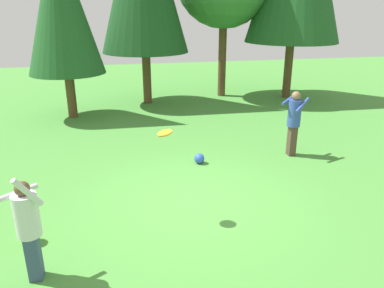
{
  "coord_description": "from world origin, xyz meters",
  "views": [
    {
      "loc": [
        -1.4,
        -6.7,
        3.78
      ],
      "look_at": [
        0.14,
        0.55,
        1.05
      ],
      "focal_mm": 35.0,
      "sensor_mm": 36.0,
      "label": 1
    }
  ],
  "objects_px": {
    "ball_yellow": "(32,236)",
    "ball_blue": "(199,158)",
    "tree_left": "(61,4)",
    "person_catcher": "(294,118)",
    "person_thrower": "(28,223)",
    "frisbee": "(165,133)"
  },
  "relations": [
    {
      "from": "person_catcher",
      "to": "ball_yellow",
      "type": "relative_size",
      "value": 6.28
    },
    {
      "from": "person_thrower",
      "to": "person_catcher",
      "type": "relative_size",
      "value": 1.0
    },
    {
      "from": "person_catcher",
      "to": "ball_yellow",
      "type": "height_order",
      "value": "person_catcher"
    },
    {
      "from": "frisbee",
      "to": "ball_yellow",
      "type": "distance_m",
      "value": 2.84
    },
    {
      "from": "ball_yellow",
      "to": "ball_blue",
      "type": "distance_m",
      "value": 4.5
    },
    {
      "from": "ball_blue",
      "to": "tree_left",
      "type": "distance_m",
      "value": 7.26
    },
    {
      "from": "ball_yellow",
      "to": "person_catcher",
      "type": "bearing_deg",
      "value": 24.81
    },
    {
      "from": "person_catcher",
      "to": "ball_yellow",
      "type": "xyz_separation_m",
      "value": [
        -6.1,
        -2.82,
        -0.9
      ]
    },
    {
      "from": "person_thrower",
      "to": "ball_blue",
      "type": "distance_m",
      "value": 5.04
    },
    {
      "from": "person_thrower",
      "to": "ball_yellow",
      "type": "bearing_deg",
      "value": 71.83
    },
    {
      "from": "ball_blue",
      "to": "person_catcher",
      "type": "bearing_deg",
      "value": 1.19
    },
    {
      "from": "person_catcher",
      "to": "ball_blue",
      "type": "height_order",
      "value": "person_catcher"
    },
    {
      "from": "ball_yellow",
      "to": "frisbee",
      "type": "bearing_deg",
      "value": 8.98
    },
    {
      "from": "person_catcher",
      "to": "ball_blue",
      "type": "distance_m",
      "value": 2.71
    },
    {
      "from": "frisbee",
      "to": "ball_yellow",
      "type": "relative_size",
      "value": 1.04
    },
    {
      "from": "frisbee",
      "to": "ball_blue",
      "type": "relative_size",
      "value": 1.11
    },
    {
      "from": "person_catcher",
      "to": "ball_blue",
      "type": "xyz_separation_m",
      "value": [
        -2.55,
        -0.05,
        -0.91
      ]
    },
    {
      "from": "frisbee",
      "to": "ball_yellow",
      "type": "bearing_deg",
      "value": -171.02
    },
    {
      "from": "frisbee",
      "to": "ball_yellow",
      "type": "xyz_separation_m",
      "value": [
        -2.35,
        -0.37,
        -1.55
      ]
    },
    {
      "from": "person_thrower",
      "to": "ball_blue",
      "type": "xyz_separation_m",
      "value": [
        3.33,
        3.7,
        -0.8
      ]
    },
    {
      "from": "ball_yellow",
      "to": "tree_left",
      "type": "distance_m",
      "value": 8.74
    },
    {
      "from": "ball_yellow",
      "to": "person_thrower",
      "type": "bearing_deg",
      "value": -76.74
    }
  ]
}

